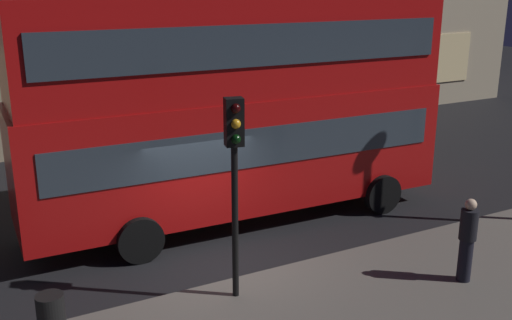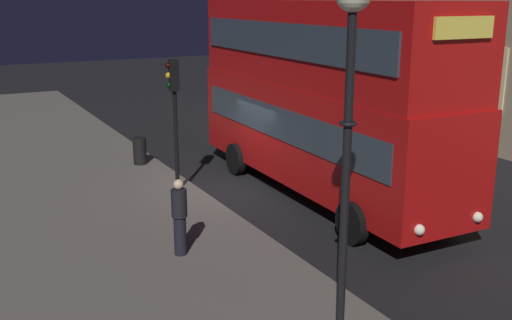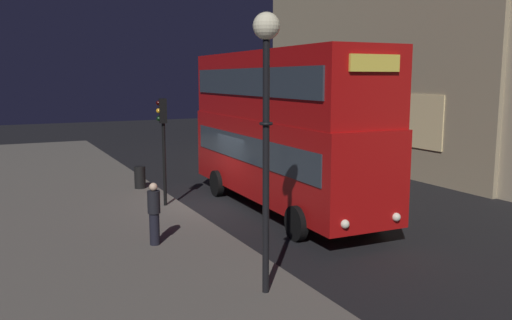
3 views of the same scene
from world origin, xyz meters
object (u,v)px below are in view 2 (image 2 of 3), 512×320
(litter_bin, at_px, (140,151))
(street_lamp, at_px, (350,72))
(pedestrian, at_px, (180,216))
(traffic_light_near_kerb, at_px, (174,98))
(double_decker_bus, at_px, (321,90))

(litter_bin, bearing_deg, street_lamp, -1.47)
(street_lamp, distance_m, litter_bin, 12.42)
(pedestrian, bearing_deg, street_lamp, 75.51)
(street_lamp, bearing_deg, traffic_light_near_kerb, 177.65)
(traffic_light_near_kerb, bearing_deg, pedestrian, -7.23)
(traffic_light_near_kerb, relative_size, litter_bin, 4.18)
(pedestrian, relative_size, litter_bin, 1.89)
(street_lamp, bearing_deg, litter_bin, 178.53)
(street_lamp, distance_m, pedestrian, 5.59)
(double_decker_bus, distance_m, traffic_light_near_kerb, 4.12)
(double_decker_bus, relative_size, pedestrian, 6.20)
(traffic_light_near_kerb, bearing_deg, street_lamp, 10.54)
(traffic_light_near_kerb, distance_m, street_lamp, 8.62)
(litter_bin, bearing_deg, double_decker_bus, 35.88)
(traffic_light_near_kerb, height_order, pedestrian, traffic_light_near_kerb)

